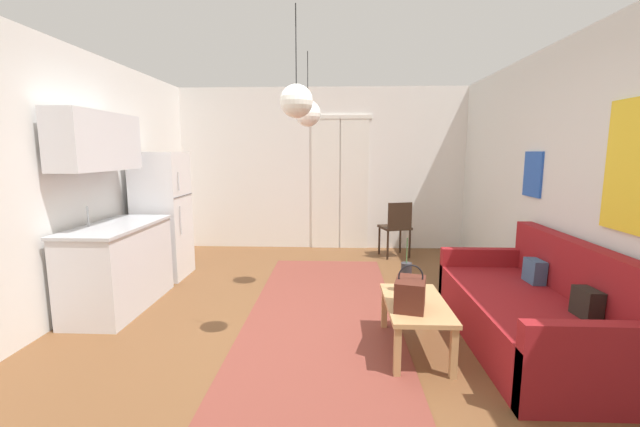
% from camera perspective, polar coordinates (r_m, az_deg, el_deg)
% --- Properties ---
extents(ground_plane, '(5.30, 7.79, 0.10)m').
position_cam_1_polar(ground_plane, '(3.59, -2.16, -19.03)').
color(ground_plane, brown).
extents(wall_back, '(4.90, 0.13, 2.66)m').
position_cam_1_polar(wall_back, '(6.82, 0.32, 6.19)').
color(wall_back, white).
rests_on(wall_back, ground_plane).
extents(wall_right, '(0.12, 7.39, 2.66)m').
position_cam_1_polar(wall_right, '(3.83, 36.36, 2.68)').
color(wall_right, silver).
rests_on(wall_right, ground_plane).
extents(wall_left, '(0.12, 7.39, 2.66)m').
position_cam_1_polar(wall_left, '(4.15, -37.55, 2.89)').
color(wall_left, white).
rests_on(wall_left, ground_plane).
extents(area_rug, '(1.47, 3.73, 0.01)m').
position_cam_1_polar(area_rug, '(4.30, 0.41, -13.39)').
color(area_rug, brown).
rests_on(area_rug, ground_plane).
extents(couch, '(0.94, 1.99, 0.89)m').
position_cam_1_polar(couch, '(3.93, 28.12, -12.37)').
color(couch, maroon).
rests_on(couch, ground_plane).
extents(coffee_table, '(0.48, 0.90, 0.42)m').
position_cam_1_polar(coffee_table, '(3.47, 13.27, -12.89)').
color(coffee_table, tan).
rests_on(coffee_table, ground_plane).
extents(bamboo_vase, '(0.09, 0.09, 0.48)m').
position_cam_1_polar(bamboo_vase, '(3.63, 12.01, -8.74)').
color(bamboo_vase, '#2D2D33').
rests_on(bamboo_vase, coffee_table).
extents(handbag, '(0.29, 0.35, 0.35)m').
position_cam_1_polar(handbag, '(3.26, 12.57, -10.91)').
color(handbag, '#512319').
rests_on(handbag, coffee_table).
extents(refrigerator, '(0.59, 0.62, 1.62)m').
position_cam_1_polar(refrigerator, '(5.59, -21.26, -0.25)').
color(refrigerator, white).
rests_on(refrigerator, ground_plane).
extents(kitchen_counter, '(0.61, 1.32, 2.01)m').
position_cam_1_polar(kitchen_counter, '(4.68, -27.00, -2.91)').
color(kitchen_counter, silver).
rests_on(kitchen_counter, ground_plane).
extents(accent_chair, '(0.51, 0.50, 0.87)m').
position_cam_1_polar(accent_chair, '(6.33, 10.70, -1.66)').
color(accent_chair, black).
rests_on(accent_chair, ground_plane).
extents(pendant_lamp_near, '(0.24, 0.24, 0.80)m').
position_cam_1_polar(pendant_lamp_near, '(3.08, -3.34, 15.51)').
color(pendant_lamp_near, black).
extents(pendant_lamp_far, '(0.28, 0.28, 0.77)m').
position_cam_1_polar(pendant_lamp_far, '(4.46, -1.72, 13.89)').
color(pendant_lamp_far, black).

